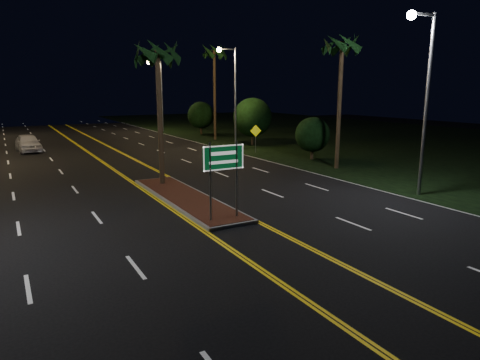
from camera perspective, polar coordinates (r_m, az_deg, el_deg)
ground at (r=15.53m, az=2.60°, el=-8.30°), size 120.00×120.00×0.00m
grass_right at (r=53.36m, az=16.10°, el=5.70°), size 40.00×110.00×0.01m
median_island at (r=21.51m, az=-7.25°, el=-2.39°), size 2.25×10.25×0.17m
highway_sign at (r=17.27m, az=-2.21°, el=2.04°), size 1.80×0.08×3.20m
streetlight_right_near at (r=23.28m, az=23.23°, el=11.70°), size 1.91×0.44×9.00m
streetlight_right_mid at (r=38.95m, az=-1.13°, el=12.36°), size 1.91×0.44×9.00m
streetlight_right_far at (r=57.38m, az=-10.78°, el=12.02°), size 1.91×0.44×9.00m
palm_median at (r=24.21m, az=-10.95°, el=16.24°), size 2.40×2.40×8.30m
palm_right_near at (r=30.28m, az=13.47°, el=17.01°), size 2.40×2.40×9.30m
palm_right_far at (r=47.22m, az=-3.47°, el=16.50°), size 2.40×2.40×10.30m
shrub_near at (r=34.01m, az=9.65°, el=5.99°), size 2.70×2.70×3.30m
shrub_mid at (r=42.44m, az=1.68°, el=8.36°), size 3.78×3.78×4.62m
shrub_far at (r=53.02m, az=-5.24°, el=8.61°), size 3.24×3.24×3.96m
car_near at (r=42.29m, az=-26.43°, el=4.63°), size 2.71×5.59×1.81m
warning_sign at (r=37.25m, az=2.10°, el=6.04°), size 0.99×0.21×2.40m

